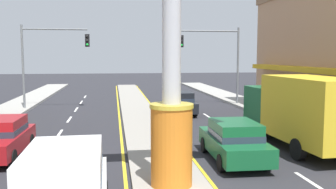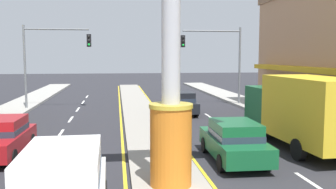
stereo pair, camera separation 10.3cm
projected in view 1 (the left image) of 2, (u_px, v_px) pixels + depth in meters
median_strip at (140, 117)px, 24.01m from camera, size 2.31×52.00×0.14m
sidewalk_right at (288, 118)px, 23.35m from camera, size 2.69×60.00×0.18m
lane_markings at (142, 121)px, 22.69m from camera, size 9.05×52.00×0.01m
district_sign at (172, 55)px, 10.73m from camera, size 6.24×1.29×7.96m
traffic_light_left_side at (48, 52)px, 27.10m from camera, size 4.86×0.46×6.20m
traffic_light_right_side at (217, 52)px, 29.31m from camera, size 4.86×0.46×6.20m
sedan_far_right_lane at (180, 103)px, 25.53m from camera, size 1.88×4.32×1.53m
box_truck_near_left_lane at (301, 110)px, 15.85m from camera, size 2.54×7.00×3.12m
sedan_mid_left_lane at (234, 140)px, 14.08m from camera, size 1.91×4.34×1.53m
sedan_far_left_oncoming at (0, 137)px, 14.63m from camera, size 1.91×4.34×1.53m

